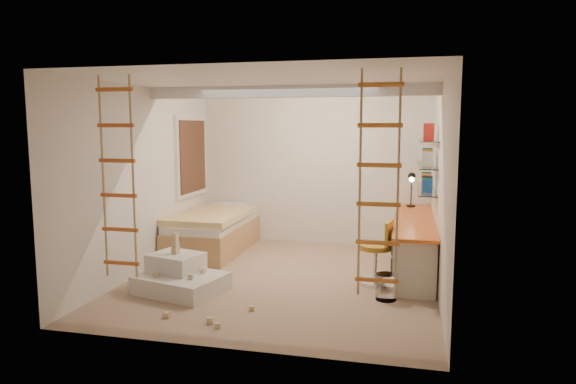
% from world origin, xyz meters
% --- Properties ---
extents(floor, '(4.50, 4.50, 0.00)m').
position_xyz_m(floor, '(0.00, 0.00, 0.00)').
color(floor, tan).
rests_on(floor, ground).
extents(ceiling_beam, '(4.00, 0.18, 0.16)m').
position_xyz_m(ceiling_beam, '(0.00, 0.30, 2.52)').
color(ceiling_beam, white).
rests_on(ceiling_beam, ceiling).
extents(window_frame, '(0.06, 1.15, 1.35)m').
position_xyz_m(window_frame, '(-1.97, 1.50, 1.55)').
color(window_frame, white).
rests_on(window_frame, wall_left).
extents(window_blind, '(0.02, 1.00, 1.20)m').
position_xyz_m(window_blind, '(-1.93, 1.50, 1.55)').
color(window_blind, '#4C2D1E').
rests_on(window_blind, window_frame).
extents(rope_ladder_left, '(0.41, 0.04, 2.13)m').
position_xyz_m(rope_ladder_left, '(-1.35, -1.75, 1.52)').
color(rope_ladder_left, '#C04A20').
rests_on(rope_ladder_left, ceiling).
extents(rope_ladder_right, '(0.41, 0.04, 2.13)m').
position_xyz_m(rope_ladder_right, '(1.35, -1.75, 1.52)').
color(rope_ladder_right, '#C17221').
rests_on(rope_ladder_right, ceiling).
extents(waste_bin, '(0.25, 0.25, 0.31)m').
position_xyz_m(waste_bin, '(1.40, -0.53, 0.16)').
color(waste_bin, white).
rests_on(waste_bin, floor).
extents(desk, '(0.56, 2.80, 0.75)m').
position_xyz_m(desk, '(1.72, 0.86, 0.40)').
color(desk, '#DC5A19').
rests_on(desk, floor).
extents(shelves, '(0.25, 1.80, 0.71)m').
position_xyz_m(shelves, '(1.87, 1.13, 1.50)').
color(shelves, white).
rests_on(shelves, wall_right).
extents(bed, '(1.02, 2.00, 0.69)m').
position_xyz_m(bed, '(-1.48, 1.23, 0.33)').
color(bed, '#AD7F51').
rests_on(bed, floor).
extents(task_lamp, '(0.14, 0.36, 0.57)m').
position_xyz_m(task_lamp, '(1.67, 1.82, 1.14)').
color(task_lamp, black).
rests_on(task_lamp, desk).
extents(swivel_chair, '(0.59, 0.59, 0.84)m').
position_xyz_m(swivel_chair, '(1.25, 0.09, 0.31)').
color(swivel_chair, '#B48522').
rests_on(swivel_chair, floor).
extents(play_platform, '(1.16, 1.00, 0.45)m').
position_xyz_m(play_platform, '(-1.14, -0.79, 0.17)').
color(play_platform, silver).
rests_on(play_platform, floor).
extents(toy_blocks, '(1.35, 1.22, 0.72)m').
position_xyz_m(toy_blocks, '(-0.85, -1.11, 0.28)').
color(toy_blocks, '#CCB284').
rests_on(toy_blocks, floor).
extents(books, '(0.14, 0.64, 0.92)m').
position_xyz_m(books, '(1.87, 1.13, 1.60)').
color(books, '#194CA5').
rests_on(books, shelves).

